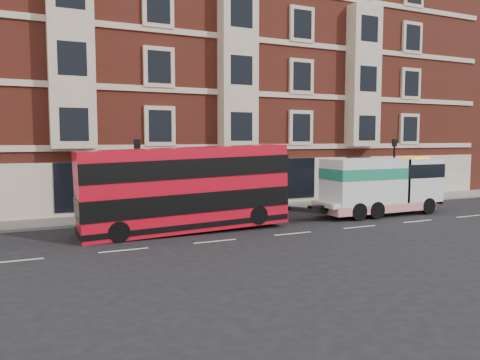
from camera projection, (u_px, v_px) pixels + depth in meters
name	position (u px, v px, depth m)	size (l,w,h in m)	color
ground	(293.00, 234.00, 22.34)	(120.00, 120.00, 0.00)	black
sidewalk	(230.00, 210.00, 29.11)	(90.00, 3.00, 0.15)	slate
victorian_terrace	(196.00, 65.00, 35.22)	(45.00, 12.00, 20.40)	maroon
lamp_post_west	(138.00, 173.00, 25.19)	(0.35, 0.15, 4.35)	black
lamp_post_east	(394.00, 165.00, 32.74)	(0.35, 0.15, 4.35)	black
double_decker_bus	(186.00, 187.00, 22.63)	(10.13, 2.32, 4.10)	red
tow_truck	(380.00, 185.00, 27.72)	(8.10, 2.40, 3.38)	silver
pedestrian	(136.00, 203.00, 25.23)	(0.68, 0.44, 1.85)	#1A2834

